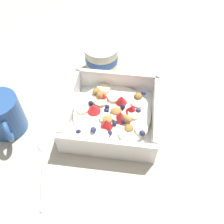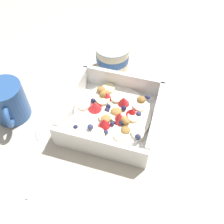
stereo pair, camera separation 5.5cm
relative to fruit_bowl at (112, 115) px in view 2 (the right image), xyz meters
name	(u,v)px [view 2 (the right image)]	position (x,y,z in m)	size (l,w,h in m)	color
ground_plane	(107,117)	(-0.01, 0.00, -0.02)	(2.40, 2.40, 0.00)	beige
fruit_bowl	(112,115)	(0.00, 0.00, 0.00)	(0.20, 0.20, 0.06)	white
spoon	(40,142)	(-0.13, -0.10, -0.02)	(0.06, 0.17, 0.01)	silver
yogurt_cup	(113,57)	(-0.05, 0.17, 0.02)	(0.09, 0.09, 0.07)	beige
coffee_mug	(8,102)	(-0.22, -0.05, 0.03)	(0.08, 0.10, 0.09)	#2D5699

